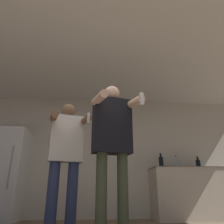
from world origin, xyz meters
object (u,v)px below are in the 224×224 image
(refrigerator, at_px, (3,173))
(bottle_red_label, at_px, (198,164))
(bottle_amber_bourbon, at_px, (161,162))
(person_man_side, at_px, (66,153))
(bottle_clear_vodka, at_px, (176,164))
(person_woman_foreground, at_px, (112,138))

(refrigerator, relative_size, bottle_red_label, 6.16)
(refrigerator, distance_m, bottle_amber_bourbon, 3.13)
(bottle_amber_bourbon, xyz_separation_m, person_man_side, (-1.77, -1.49, -0.10))
(bottle_clear_vodka, distance_m, person_man_side, 2.57)
(refrigerator, xyz_separation_m, bottle_red_label, (3.91, 0.09, 0.23))
(person_woman_foreground, relative_size, person_man_side, 1.02)
(bottle_red_label, bearing_deg, refrigerator, -178.73)
(bottle_amber_bourbon, height_order, bottle_red_label, bottle_amber_bourbon)
(bottle_clear_vodka, bearing_deg, person_man_side, -144.60)
(bottle_clear_vodka, distance_m, person_woman_foreground, 2.52)
(refrigerator, relative_size, person_woman_foreground, 0.96)
(bottle_clear_vodka, xyz_separation_m, person_woman_foreground, (-1.49, -2.03, 0.01))
(bottle_red_label, bearing_deg, bottle_amber_bourbon, -180.00)
(refrigerator, relative_size, bottle_amber_bourbon, 5.27)
(bottle_amber_bourbon, relative_size, person_woman_foreground, 0.18)
(bottle_clear_vodka, relative_size, bottle_amber_bourbon, 0.85)
(refrigerator, bearing_deg, person_woman_foreground, -44.92)
(bottle_red_label, height_order, person_woman_foreground, person_woman_foreground)
(person_man_side, bearing_deg, bottle_clear_vodka, 35.40)
(refrigerator, distance_m, bottle_red_label, 3.92)
(refrigerator, distance_m, person_woman_foreground, 2.76)
(bottle_amber_bourbon, bearing_deg, bottle_red_label, 0.00)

